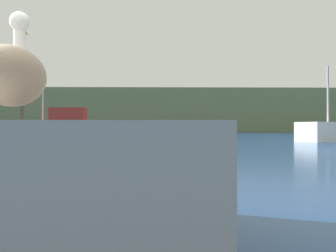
# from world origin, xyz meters

# --- Properties ---
(hillside_backdrop) EXTENTS (140.00, 11.81, 7.17)m
(hillside_backdrop) POSITION_xyz_m (0.00, 70.01, 3.58)
(hillside_backdrop) COLOR #6B7A51
(hillside_backdrop) RESTS_ON ground
(pier_dock) EXTENTS (2.70, 2.61, 0.87)m
(pier_dock) POSITION_xyz_m (0.59, -0.23, 0.44)
(pier_dock) COLOR #969696
(pier_dock) RESTS_ON ground
(pelican) EXTENTS (0.61, 1.30, 0.87)m
(pelican) POSITION_xyz_m (0.59, -0.21, 1.21)
(pelican) COLOR gray
(pelican) RESTS_ON pier_dock
(fishing_boat_red) EXTENTS (7.43, 2.38, 5.48)m
(fishing_boat_red) POSITION_xyz_m (-6.12, 33.55, 0.94)
(fishing_boat_red) COLOR red
(fishing_boat_red) RESTS_ON ground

